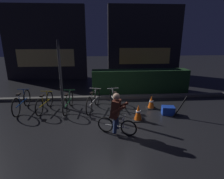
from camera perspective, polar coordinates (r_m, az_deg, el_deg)
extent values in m
plane|color=black|center=(6.31, -1.44, -9.46)|extent=(40.00, 40.00, 0.00)
cube|color=#56544F|center=(8.32, -2.17, -2.44)|extent=(12.00, 0.24, 0.12)
cube|color=#19381C|center=(9.27, 8.79, 2.64)|extent=(4.80, 0.70, 1.14)
cube|color=#262328|center=(12.63, -20.12, 13.46)|extent=(5.10, 0.50, 4.60)
cube|color=#F2D172|center=(12.43, -20.03, 9.26)|extent=(3.57, 0.04, 1.10)
cube|color=#262328|center=(13.27, 10.17, 14.60)|extent=(5.09, 0.50, 4.74)
cube|color=#E5B751|center=(13.07, 10.24, 10.30)|extent=(3.56, 0.04, 1.10)
cylinder|color=#2D2D33|center=(7.17, -15.83, 4.20)|extent=(0.10, 0.10, 2.62)
torus|color=black|center=(8.13, -25.10, -2.40)|extent=(0.05, 0.69, 0.69)
torus|color=black|center=(7.24, -27.85, -5.02)|extent=(0.05, 0.69, 0.69)
cylinder|color=#19479E|center=(7.68, -26.39, -3.64)|extent=(0.04, 1.03, 0.04)
cylinder|color=#19479E|center=(7.47, -27.07, -2.72)|extent=(0.03, 0.03, 0.39)
cube|color=black|center=(7.41, -27.27, -1.30)|extent=(0.10, 0.20, 0.05)
cylinder|color=#19479E|center=(7.87, -25.86, -1.45)|extent=(0.03, 0.03, 0.43)
cylinder|color=#19479E|center=(7.81, -26.06, 0.07)|extent=(0.46, 0.03, 0.02)
torus|color=black|center=(7.77, -18.95, -2.81)|extent=(0.13, 0.62, 0.62)
torus|color=black|center=(6.99, -21.83, -5.28)|extent=(0.13, 0.62, 0.62)
cylinder|color=gold|center=(7.38, -20.31, -3.98)|extent=(0.17, 0.92, 0.04)
cylinder|color=gold|center=(7.19, -20.97, -3.13)|extent=(0.03, 0.03, 0.35)
cube|color=black|center=(7.13, -21.11, -1.83)|extent=(0.13, 0.21, 0.05)
cylinder|color=gold|center=(7.53, -19.69, -1.94)|extent=(0.03, 0.03, 0.39)
cylinder|color=gold|center=(7.48, -19.83, -0.52)|extent=(0.46, 0.09, 0.02)
torus|color=black|center=(7.58, -12.74, -2.65)|extent=(0.09, 0.65, 0.65)
torus|color=black|center=(6.70, -14.51, -5.38)|extent=(0.09, 0.65, 0.65)
cylinder|color=#236B38|center=(7.14, -13.57, -3.93)|extent=(0.11, 0.97, 0.04)
cylinder|color=#236B38|center=(6.92, -13.99, -3.00)|extent=(0.03, 0.03, 0.36)
cube|color=black|center=(6.86, -14.09, -1.57)|extent=(0.11, 0.21, 0.05)
cylinder|color=#236B38|center=(7.32, -13.20, -1.69)|extent=(0.03, 0.03, 0.41)
cylinder|color=#236B38|center=(7.26, -13.31, -0.15)|extent=(0.46, 0.06, 0.02)
torus|color=black|center=(7.50, -4.70, -2.36)|extent=(0.23, 0.67, 0.69)
torus|color=black|center=(6.59, -7.19, -5.19)|extent=(0.23, 0.67, 0.69)
cylinder|color=silver|center=(7.04, -5.86, -3.68)|extent=(0.31, 1.00, 0.04)
cylinder|color=silver|center=(6.81, -6.35, -2.67)|extent=(0.03, 0.03, 0.39)
cube|color=black|center=(6.75, -6.41, -1.13)|extent=(0.15, 0.22, 0.05)
cylinder|color=silver|center=(7.22, -5.25, -1.31)|extent=(0.03, 0.03, 0.43)
cylinder|color=silver|center=(7.16, -5.29, 0.34)|extent=(0.45, 0.15, 0.02)
torus|color=black|center=(7.65, -0.10, -2.08)|extent=(0.13, 0.64, 0.64)
torus|color=black|center=(6.78, 1.59, -4.62)|extent=(0.13, 0.64, 0.64)
cylinder|color=silver|center=(7.21, 0.70, -3.27)|extent=(0.17, 0.95, 0.04)
cylinder|color=silver|center=(7.00, 1.00, -2.35)|extent=(0.03, 0.03, 0.36)
cube|color=black|center=(6.94, 1.01, -0.94)|extent=(0.13, 0.21, 0.05)
cylinder|color=silver|center=(7.39, 0.25, -1.12)|extent=(0.03, 0.03, 0.40)
cylinder|color=silver|center=(7.33, 0.25, 0.38)|extent=(0.46, 0.09, 0.02)
cube|color=black|center=(6.34, 8.13, -9.35)|extent=(0.36, 0.36, 0.03)
cone|color=#EA560F|center=(6.23, 8.23, -7.04)|extent=(0.26, 0.26, 0.53)
cylinder|color=white|center=(6.22, 8.24, -6.82)|extent=(0.16, 0.16, 0.05)
cube|color=black|center=(7.41, 12.11, -5.63)|extent=(0.36, 0.36, 0.03)
cone|color=#EA560F|center=(7.32, 12.23, -3.77)|extent=(0.26, 0.26, 0.48)
cylinder|color=white|center=(7.31, 12.24, -3.59)|extent=(0.16, 0.16, 0.05)
cube|color=#193DB7|center=(6.97, 17.16, -6.28)|extent=(0.49, 0.39, 0.30)
torus|color=black|center=(5.31, 5.24, -11.95)|extent=(0.46, 0.22, 0.48)
torus|color=black|center=(5.48, -2.08, -10.90)|extent=(0.46, 0.22, 0.48)
cylinder|color=silver|center=(5.38, 1.52, -11.44)|extent=(0.67, 0.30, 0.04)
cylinder|color=silver|center=(5.35, 0.24, -10.00)|extent=(0.03, 0.03, 0.26)
cube|color=black|center=(5.30, 0.25, -8.73)|extent=(0.22, 0.17, 0.05)
cylinder|color=silver|center=(5.27, 3.58, -10.30)|extent=(0.03, 0.03, 0.30)
cylinder|color=silver|center=(5.20, 3.61, -8.84)|extent=(0.20, 0.43, 0.02)
cylinder|color=navy|center=(5.45, 1.62, -10.39)|extent=(0.18, 0.23, 0.42)
cylinder|color=navy|center=(5.28, 0.99, -11.32)|extent=(0.18, 0.23, 0.42)
cube|color=#512319|center=(5.16, 1.13, -6.03)|extent=(0.36, 0.39, 0.54)
sphere|color=tan|center=(5.03, 1.38, -2.27)|extent=(0.20, 0.20, 0.20)
cylinder|color=#512319|center=(5.23, 3.06, -5.14)|extent=(0.40, 0.22, 0.29)
cylinder|color=#512319|center=(4.98, 2.21, -6.28)|extent=(0.40, 0.22, 0.29)
ellipsoid|color=black|center=(5.37, 1.14, -5.67)|extent=(0.36, 0.27, 0.24)
cylinder|color=black|center=(6.80, 20.61, -5.05)|extent=(0.44, 0.07, 0.78)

